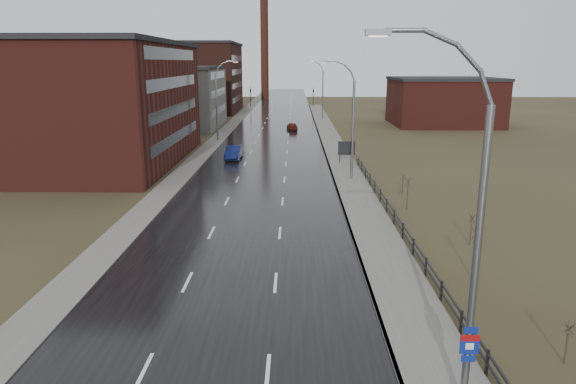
{
  "coord_description": "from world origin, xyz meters",
  "views": [
    {
      "loc": [
        3.26,
        -12.65,
        11.18
      ],
      "look_at": [
        2.85,
        19.55,
        3.0
      ],
      "focal_mm": 32.0,
      "sensor_mm": 36.0,
      "label": 1
    }
  ],
  "objects_px": {
    "streetlight_main": "(468,238)",
    "car_far": "(292,126)",
    "billboard": "(347,149)",
    "car_near": "(234,153)"
  },
  "relations": [
    {
      "from": "streetlight_main",
      "to": "car_far",
      "type": "distance_m",
      "value": 72.22
    },
    {
      "from": "car_near",
      "to": "car_far",
      "type": "xyz_separation_m",
      "value": [
        6.74,
        26.85,
        -0.14
      ]
    },
    {
      "from": "billboard",
      "to": "car_near",
      "type": "relative_size",
      "value": 0.54
    },
    {
      "from": "streetlight_main",
      "to": "car_far",
      "type": "bearing_deg",
      "value": 94.47
    },
    {
      "from": "streetlight_main",
      "to": "car_far",
      "type": "relative_size",
      "value": 3.21
    },
    {
      "from": "billboard",
      "to": "car_near",
      "type": "distance_m",
      "value": 13.28
    },
    {
      "from": "streetlight_main",
      "to": "car_near",
      "type": "bearing_deg",
      "value": 105.36
    },
    {
      "from": "streetlight_main",
      "to": "car_far",
      "type": "height_order",
      "value": "streetlight_main"
    },
    {
      "from": "car_near",
      "to": "streetlight_main",
      "type": "bearing_deg",
      "value": -72.79
    },
    {
      "from": "car_near",
      "to": "car_far",
      "type": "bearing_deg",
      "value": 77.77
    }
  ]
}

